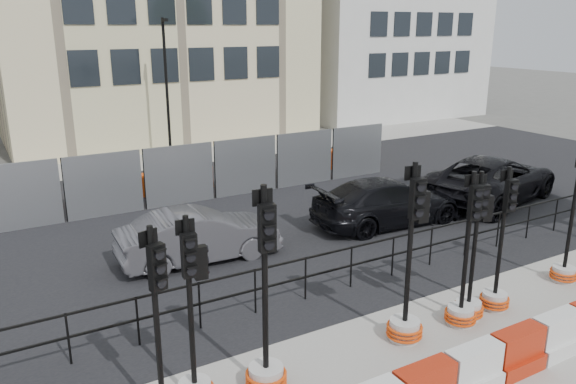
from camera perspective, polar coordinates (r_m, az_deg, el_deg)
ground at (r=12.10m, az=9.79°, el=-11.74°), size 120.00×120.00×0.00m
road at (r=17.55m, az=-4.90°, el=-2.36°), size 40.00×14.00×0.03m
sidewalk_far at (r=25.70m, az=-13.55°, el=3.33°), size 40.00×4.00×0.02m
kerb_railing at (r=12.64m, az=6.46°, el=-6.85°), size 18.00×0.04×1.00m
heras_fencing at (r=20.10m, az=-6.99°, el=1.93°), size 14.33×1.72×2.00m
lamp_post_far at (r=24.36m, az=-12.21°, el=10.39°), size 0.12×0.56×6.00m
barrier_row at (r=10.25m, az=20.28°, el=-15.87°), size 16.75×0.50×0.80m
traffic_signal_b at (r=9.09m, az=-9.50°, el=-16.66°), size 0.61×0.61×3.11m
traffic_signal_c at (r=9.29m, az=-2.24°, el=-15.82°), size 0.68×0.68×3.47m
traffic_signal_d at (r=10.75m, az=12.02°, el=-10.75°), size 0.68×0.68×3.45m
traffic_signal_e at (r=11.62m, az=17.33°, el=-9.96°), size 0.62×0.62×3.13m
traffic_signal_f at (r=11.88m, az=18.13°, el=-8.97°), size 0.60×0.60×3.07m
traffic_signal_g at (r=12.45m, az=20.45°, el=-8.51°), size 0.60×0.60×3.06m
traffic_signal_h at (r=14.37m, az=26.45°, el=-5.89°), size 0.60×0.60×3.03m
car_b at (r=14.19m, az=-9.02°, el=-4.39°), size 1.76×4.15×1.32m
car_c at (r=16.84m, az=10.11°, el=-0.97°), size 2.44×4.95×1.38m
car_d at (r=19.94m, az=19.99°, el=1.27°), size 5.11×6.72×1.54m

